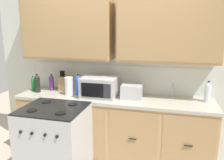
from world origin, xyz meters
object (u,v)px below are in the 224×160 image
Objects in this scene: microwave at (99,87)px; bottle_clear at (208,92)px; bottle_violet at (52,82)px; paper_towel_roll at (69,86)px; stove_range at (55,143)px; knife_block at (63,83)px; toaster at (132,92)px; bottle_green at (33,83)px; bottle_dark at (37,83)px; bottle_blue at (78,85)px.

microwave and bottle_clear have the same top height.
paper_towel_roll is at bearing -25.45° from bottle_violet.
stove_range is 3.06× the size of knife_block.
stove_range is 3.39× the size of toaster.
paper_towel_roll is 0.64m from bottle_green.
bottle_blue is (0.65, 0.01, 0.01)m from bottle_dark.
bottle_violet is at bearing 174.21° from toaster.
paper_towel_roll is at bearing -46.99° from knife_block.
bottle_dark is at bearing -176.79° from bottle_clear.
toaster is 1.00× the size of bottle_dark.
microwave is 0.45m from paper_towel_roll.
knife_block is 0.18m from bottle_violet.
paper_towel_roll is 0.14m from bottle_blue.
bottle_blue is at bearing 82.59° from stove_range.
knife_block reaches higher than bottle_green.
bottle_clear reaches higher than toaster.
bottle_violet is (-1.27, 0.13, 0.03)m from toaster.
bottle_clear is at bearing 4.78° from paper_towel_roll.
paper_towel_roll is at bearing -175.22° from bottle_clear.
microwave is at bearing -2.96° from bottle_green.
bottle_dark is (-0.57, 0.59, 0.59)m from stove_range.
toaster is 0.98m from bottle_clear.
bottle_clear is at bearing 5.18° from microwave.
bottle_green is 0.77m from bottle_blue.
toaster is at bearing -8.22° from knife_block.
bottle_blue reaches higher than bottle_violet.
bottle_violet is 0.83× the size of bottle_blue.
bottle_clear is (1.43, 0.13, -0.00)m from microwave.
bottle_green is at bearing 177.04° from microwave.
bottle_violet is at bearing 119.65° from stove_range.
bottle_clear is at bearing 6.34° from toaster.
bottle_dark is at bearing -178.95° from toaster.
bottle_green is (-0.69, 0.65, 0.57)m from stove_range.
toaster is 1.42m from bottle_dark.
bottle_blue reaches higher than bottle_dark.
microwave and bottle_dark have the same top height.
paper_towel_roll is (-0.05, 0.57, 0.59)m from stove_range.
knife_block is 0.28m from paper_towel_roll.
knife_block is at bearing 171.78° from toaster.
stove_range is 1.18m from toaster.
microwave is 1.72× the size of bottle_dark.
toaster is at bearing -1.31° from bottle_green.
bottle_dark is 2.40m from bottle_clear.
toaster is 1.08× the size of paper_towel_roll.
toaster is at bearing 3.06° from paper_towel_roll.
toaster is 0.90× the size of knife_block.
bottle_clear is 1.75m from bottle_blue.
knife_block is (-0.25, 0.78, 0.57)m from stove_range.
knife_block reaches higher than stove_range.
stove_range is 3.40× the size of bottle_clear.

